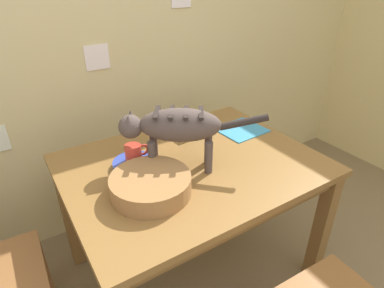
% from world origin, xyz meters
% --- Properties ---
extents(wall_rear, '(4.76, 0.11, 2.50)m').
position_xyz_m(wall_rear, '(-0.00, 1.80, 1.25)').
color(wall_rear, '#D8C485').
rests_on(wall_rear, ground_plane).
extents(dining_table, '(1.20, 0.93, 0.73)m').
position_xyz_m(dining_table, '(0.09, 1.05, 0.65)').
color(dining_table, brown).
rests_on(dining_table, ground_plane).
extents(cat, '(0.57, 0.40, 0.30)m').
position_xyz_m(cat, '(-0.00, 1.05, 0.95)').
color(cat, '#4F423C').
rests_on(cat, dining_table).
extents(saucer_bowl, '(0.20, 0.20, 0.03)m').
position_xyz_m(saucer_bowl, '(-0.17, 1.16, 0.75)').
color(saucer_bowl, '#374DBA').
rests_on(saucer_bowl, dining_table).
extents(coffee_mug, '(0.12, 0.08, 0.08)m').
position_xyz_m(coffee_mug, '(-0.16, 1.16, 0.81)').
color(coffee_mug, red).
rests_on(coffee_mug, saucer_bowl).
extents(magazine, '(0.27, 0.25, 0.01)m').
position_xyz_m(magazine, '(0.52, 1.19, 0.74)').
color(magazine, '#388FBD').
rests_on(magazine, dining_table).
extents(book_stack, '(0.17, 0.15, 0.06)m').
position_xyz_m(book_stack, '(0.24, 1.31, 0.77)').
color(book_stack, '#559F55').
rests_on(book_stack, dining_table).
extents(wicker_basket, '(0.34, 0.34, 0.08)m').
position_xyz_m(wicker_basket, '(-0.19, 0.93, 0.78)').
color(wicker_basket, '#9A6C3C').
rests_on(wicker_basket, dining_table).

